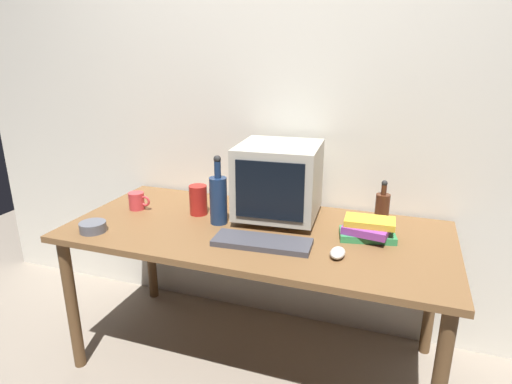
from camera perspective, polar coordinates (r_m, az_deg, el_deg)
The scene contains 12 objects.
ground_plane at distance 2.40m, azimuth 0.00°, elevation -20.97°, with size 6.00×6.00×0.00m, color gray.
back_wall at distance 2.32m, azimuth 3.89°, elevation 11.61°, with size 4.00×0.08×2.50m, color silver.
desk at distance 2.05m, azimuth 0.00°, elevation -6.81°, with size 1.76×0.81×0.72m.
crt_monitor at distance 2.09m, azimuth 3.01°, elevation 1.52°, with size 0.41×0.41×0.37m.
keyboard at distance 1.85m, azimuth 0.81°, elevation -6.65°, with size 0.42×0.15×0.02m, color #3F3F47.
computer_mouse at distance 1.78m, azimuth 10.72°, elevation -7.89°, with size 0.06×0.10×0.04m, color beige.
bottle_tall at distance 2.05m, azimuth -4.99°, elevation -0.82°, with size 0.08×0.08×0.33m.
bottle_short at distance 2.17m, azimuth 16.33°, elevation -1.79°, with size 0.07×0.07×0.21m.
book_stack at distance 1.96m, azimuth 14.53°, elevation -4.77°, with size 0.26×0.18×0.09m.
mug at distance 2.33m, azimuth -15.41°, elevation -1.14°, with size 0.12×0.08×0.09m.
cd_spindle at distance 2.12m, azimuth -20.72°, elevation -4.33°, with size 0.12×0.12×0.04m, color #595B66.
metal_canister at distance 2.19m, azimuth -7.62°, elevation -1.04°, with size 0.09×0.09×0.15m, color #A51E19.
Camera 1 is at (0.62, -1.75, 1.51)m, focal length 30.32 mm.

